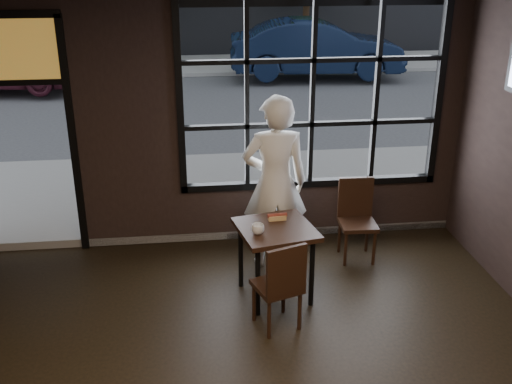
{
  "coord_description": "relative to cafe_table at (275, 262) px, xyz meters",
  "views": [
    {
      "loc": [
        -0.23,
        -3.08,
        3.34
      ],
      "look_at": [
        0.4,
        2.2,
        1.15
      ],
      "focal_mm": 42.0,
      "sensor_mm": 36.0,
      "label": 1
    }
  ],
  "objects": [
    {
      "name": "window_frame",
      "position": [
        0.61,
        1.33,
        1.41
      ],
      "size": [
        3.06,
        0.12,
        2.28
      ],
      "primitive_type": "cube",
      "color": "black",
      "rests_on": "ground"
    },
    {
      "name": "stained_transom",
      "position": [
        -2.69,
        1.33,
        1.96
      ],
      "size": [
        1.2,
        0.06,
        0.7
      ],
      "primitive_type": "cube",
      "color": "orange",
      "rests_on": "ground"
    },
    {
      "name": "street_asphalt",
      "position": [
        -0.59,
        21.83,
        -0.41
      ],
      "size": [
        60.0,
        41.0,
        0.04
      ],
      "primitive_type": "cube",
      "color": "#545456",
      "rests_on": "ground"
    },
    {
      "name": "cafe_table",
      "position": [
        0.0,
        0.0,
        0.0
      ],
      "size": [
        0.85,
        0.85,
        0.78
      ],
      "primitive_type": "cube",
      "rotation": [
        0.0,
        0.0,
        0.2
      ],
      "color": "black",
      "rests_on": "floor"
    },
    {
      "name": "chair_near",
      "position": [
        -0.06,
        -0.52,
        0.06
      ],
      "size": [
        0.5,
        0.5,
        0.91
      ],
      "primitive_type": "cube",
      "rotation": [
        0.0,
        0.0,
        3.47
      ],
      "color": "black",
      "rests_on": "floor"
    },
    {
      "name": "chair_window",
      "position": [
        1.04,
        0.68,
        0.07
      ],
      "size": [
        0.42,
        0.42,
        0.93
      ],
      "primitive_type": "cube",
      "rotation": [
        0.0,
        0.0,
        -0.04
      ],
      "color": "black",
      "rests_on": "floor"
    },
    {
      "name": "man",
      "position": [
        0.09,
        0.67,
        0.58
      ],
      "size": [
        0.71,
        0.47,
        1.95
      ],
      "primitive_type": "imported",
      "rotation": [
        0.0,
        0.0,
        3.13
      ],
      "color": "white",
      "rests_on": "floor"
    },
    {
      "name": "hotdog",
      "position": [
        0.04,
        0.17,
        0.42
      ],
      "size": [
        0.21,
        0.1,
        0.06
      ],
      "primitive_type": null,
      "rotation": [
        0.0,
        0.0,
        0.08
      ],
      "color": "tan",
      "rests_on": "cafe_table"
    },
    {
      "name": "cup",
      "position": [
        -0.19,
        -0.12,
        0.43
      ],
      "size": [
        0.16,
        0.16,
        0.1
      ],
      "primitive_type": "imported",
      "rotation": [
        0.0,
        0.0,
        0.45
      ],
      "color": "silver",
      "rests_on": "cafe_table"
    },
    {
      "name": "navy_car",
      "position": [
        2.65,
        10.54,
        0.46
      ],
      "size": [
        4.61,
        1.83,
        1.49
      ],
      "primitive_type": "imported",
      "rotation": [
        0.0,
        0.0,
        1.51
      ],
      "color": "black",
      "rests_on": "street_asphalt"
    }
  ]
}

